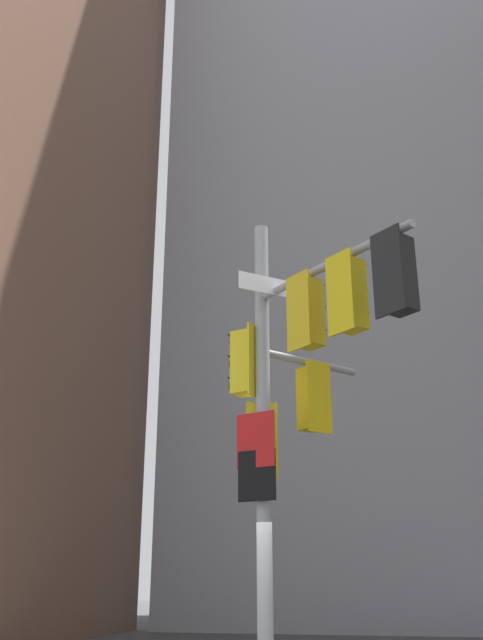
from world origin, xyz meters
TOP-DOWN VIEW (x-y plane):
  - building_mid_block at (0.61, 24.50)m, footprint 16.19×16.19m
  - signal_pole_assembly at (0.54, -0.32)m, footprint 2.93×3.63m

SIDE VIEW (x-z plane):
  - signal_pole_assembly at x=0.54m, z-range 0.85..8.03m
  - building_mid_block at x=0.61m, z-range 0.00..52.72m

